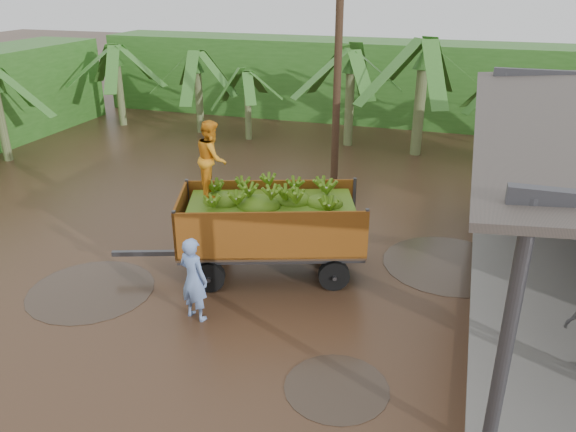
# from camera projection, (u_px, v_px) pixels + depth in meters

# --- Properties ---
(ground) EXTENTS (100.00, 100.00, 0.00)m
(ground) POSITION_uv_depth(u_px,v_px,m) (242.00, 277.00, 12.81)
(ground) COLOR black
(ground) RESTS_ON ground
(hedge_north) EXTENTS (22.00, 3.00, 3.60)m
(hedge_north) POSITION_uv_depth(u_px,v_px,m) (328.00, 79.00, 26.65)
(hedge_north) COLOR #2D661E
(hedge_north) RESTS_ON ground
(banana_trailer) EXTENTS (5.71, 3.21, 3.55)m
(banana_trailer) POSITION_uv_depth(u_px,v_px,m) (269.00, 221.00, 12.60)
(banana_trailer) COLOR #BB6A1A
(banana_trailer) RESTS_ON ground
(man_blue) EXTENTS (0.74, 0.58, 1.76)m
(man_blue) POSITION_uv_depth(u_px,v_px,m) (194.00, 279.00, 10.98)
(man_blue) COLOR #7899DB
(man_blue) RESTS_ON ground
(utility_pole) EXTENTS (1.20, 0.24, 7.34)m
(utility_pole) POSITION_uv_depth(u_px,v_px,m) (338.00, 68.00, 17.10)
(utility_pole) COLOR #47301E
(utility_pole) RESTS_ON ground
(banana_plants) EXTENTS (23.96, 20.52, 4.38)m
(banana_plants) POSITION_uv_depth(u_px,v_px,m) (174.00, 118.00, 19.28)
(banana_plants) COLOR #2D661E
(banana_plants) RESTS_ON ground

